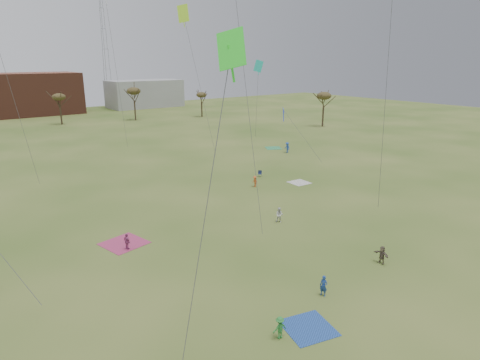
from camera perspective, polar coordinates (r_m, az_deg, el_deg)
ground at (r=31.71m, az=13.72°, el=-14.53°), size 260.00×260.00×0.00m
flyer_near_center at (r=26.21m, az=5.47°, el=-19.49°), size 0.97×0.63×1.41m
flyer_near_right at (r=30.53m, az=11.37°, el=-14.03°), size 0.51×0.63×1.51m
spectator_fore_c at (r=36.09m, az=18.85°, el=-9.67°), size 0.51×1.40×1.48m
flyer_mid_b at (r=53.88m, az=2.05°, el=-0.19°), size 0.57×0.95×1.45m
spectator_mid_d at (r=37.80m, az=-15.21°, el=-8.14°), size 0.52×0.92×1.48m
spectator_mid_e at (r=42.45m, az=5.42°, el=-4.79°), size 0.95×0.96×1.56m
flyer_far_c at (r=74.15m, az=6.48°, el=4.46°), size 0.75×1.23×1.85m
blanket_blue at (r=27.61m, az=9.34°, el=-19.37°), size 3.51×3.51×0.03m
blanket_cream at (r=56.37m, az=8.13°, el=-0.36°), size 2.61×2.61×0.03m
blanket_plum at (r=39.32m, az=-15.59°, el=-8.36°), size 4.15×4.15×0.03m
blanket_olive at (r=77.83m, az=4.58°, el=4.38°), size 3.82×3.82×0.03m
camp_chair_right at (r=58.60m, az=2.74°, el=0.70°), size 0.74×0.74×0.87m
kites_aloft at (r=51.03m, az=-8.90°, el=21.83°), size 62.29×62.90×26.19m
tree_line at (r=97.95m, az=-26.41°, el=9.41°), size 117.44×49.32×8.91m
building_brick at (r=139.52m, az=-26.66°, el=10.50°), size 26.00×16.00×12.00m
building_grey at (r=148.52m, az=-12.91°, el=11.46°), size 24.00×12.00×9.00m
radio_tower at (r=150.77m, az=-18.04°, el=16.76°), size 1.51×1.72×41.00m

